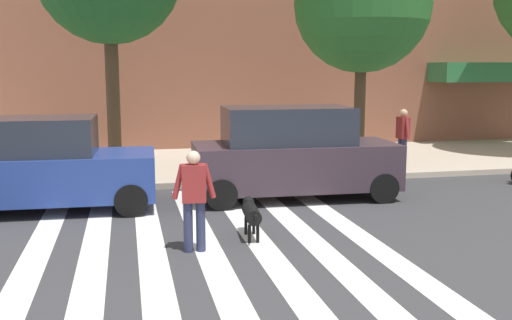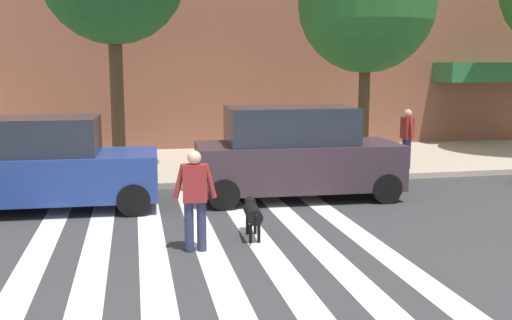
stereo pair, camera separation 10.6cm
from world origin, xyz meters
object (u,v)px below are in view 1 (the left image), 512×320
parked_car_third_in_line (293,154)px  pedestrian_bystander (403,135)px  parked_car_behind_first (37,166)px  street_tree_middle (362,5)px  dog_on_leash (251,213)px  pedestrian_dog_walker (194,195)px

parked_car_third_in_line → pedestrian_bystander: size_ratio=2.79×
parked_car_behind_first → street_tree_middle: bearing=19.7°
street_tree_middle → dog_on_leash: (-4.36, -5.80, -4.18)m
parked_car_third_in_line → pedestrian_dog_walker: (-2.61, -3.40, -0.08)m
parked_car_behind_first → pedestrian_dog_walker: bearing=-50.3°
parked_car_third_in_line → pedestrian_bystander: (3.87, 2.39, 0.07)m
parked_car_third_in_line → street_tree_middle: size_ratio=0.72×
street_tree_middle → pedestrian_dog_walker: size_ratio=3.88×
pedestrian_dog_walker → pedestrian_bystander: (6.48, 5.80, 0.15)m
street_tree_middle → pedestrian_dog_walker: bearing=-130.4°
pedestrian_bystander → parked_car_third_in_line: bearing=-148.3°
street_tree_middle → parked_car_third_in_line: bearing=-133.5°
dog_on_leash → pedestrian_bystander: size_ratio=0.70×
parked_car_third_in_line → pedestrian_dog_walker: size_ratio=2.79×
parked_car_behind_first → dog_on_leash: parked_car_behind_first is taller
pedestrian_bystander → street_tree_middle: bearing=152.6°
pedestrian_dog_walker → dog_on_leash: pedestrian_dog_walker is taller
parked_car_behind_first → pedestrian_bystander: (9.31, 2.39, 0.14)m
street_tree_middle → dog_on_leash: 8.37m
parked_car_behind_first → pedestrian_bystander: parked_car_behind_first is taller
street_tree_middle → dog_on_leash: street_tree_middle is taller
street_tree_middle → pedestrian_bystander: 3.75m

